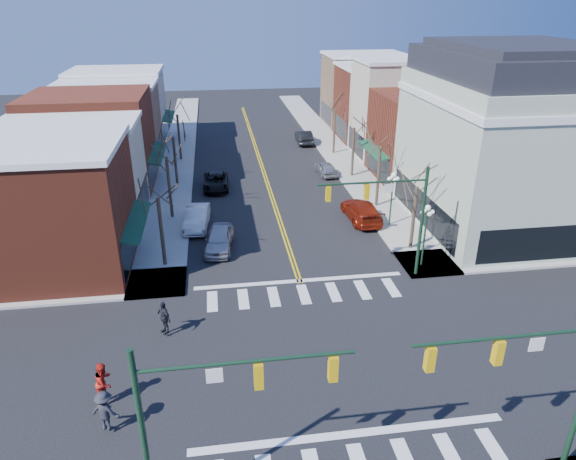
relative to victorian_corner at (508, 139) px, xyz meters
name	(u,v)px	position (x,y,z in m)	size (l,w,h in m)	color
ground	(326,361)	(-16.50, -14.50, -6.66)	(160.00, 160.00, 0.00)	black
sidewalk_left	(169,213)	(-25.25, 5.50, -6.58)	(3.50, 70.00, 0.15)	#9E9B93
sidewalk_right	(376,201)	(-7.75, 5.50, -6.58)	(3.50, 70.00, 0.15)	#9E9B93
bldg_left_brick_a	(43,211)	(-32.00, -2.75, -2.66)	(10.00, 8.50, 8.00)	maroon
bldg_left_stucco_a	(73,176)	(-32.00, 5.00, -2.91)	(10.00, 7.00, 7.50)	#BDB29C
bldg_left_brick_b	(93,142)	(-32.00, 13.00, -2.41)	(10.00, 9.00, 8.50)	maroon
bldg_left_tan	(109,125)	(-32.00, 21.25, -2.76)	(10.00, 7.50, 7.80)	#9A7555
bldg_left_stucco_b	(120,108)	(-32.00, 29.00, -2.56)	(10.00, 8.00, 8.20)	#BDB29C
bldg_right_brick_a	(430,137)	(-1.00, 11.25, -2.66)	(10.00, 8.50, 8.00)	maroon
bldg_right_stucco	(403,110)	(-1.00, 19.00, -1.66)	(10.00, 7.00, 10.00)	#BDB29C
bldg_right_brick_b	(381,104)	(-1.00, 26.50, -2.41)	(10.00, 8.00, 8.50)	maroon
bldg_right_tan	(363,90)	(-1.00, 34.50, -2.16)	(10.00, 8.00, 9.00)	#9A7555
victorian_corner	(508,139)	(0.00, 0.00, 0.00)	(12.25, 14.25, 13.30)	#ABB9A0
traffic_mast_near_left	(203,411)	(-22.05, -21.90, -1.95)	(6.60, 0.28, 7.20)	#14331E
traffic_mast_near_right	(541,375)	(-10.95, -21.90, -1.95)	(6.60, 0.28, 7.20)	#14331E
traffic_mast_far_right	(394,208)	(-10.95, -7.10, -1.95)	(6.60, 0.28, 7.20)	#14331E
lamppost_corner	(426,225)	(-8.30, -6.00, -3.70)	(0.36, 0.36, 4.33)	#14331E
lamppost_midblock	(392,190)	(-8.30, 0.50, -3.70)	(0.36, 0.36, 4.33)	#14331E
tree_left_a	(162,233)	(-24.90, -3.50, -4.28)	(0.24, 0.24, 4.76)	#382B21
tree_left_b	(170,188)	(-24.90, 4.50, -4.14)	(0.24, 0.24, 5.04)	#382B21
tree_left_c	(175,161)	(-24.90, 12.50, -4.38)	(0.24, 0.24, 4.55)	#382B21
tree_left_d	(179,138)	(-24.90, 20.50, -4.21)	(0.24, 0.24, 4.90)	#382B21
tree_right_a	(413,219)	(-8.10, -3.50, -4.35)	(0.24, 0.24, 4.62)	#382B21
tree_right_b	(378,177)	(-8.10, 4.50, -4.07)	(0.24, 0.24, 5.18)	#382B21
tree_right_c	(353,153)	(-8.10, 12.50, -4.24)	(0.24, 0.24, 4.83)	#382B21
tree_right_d	(334,132)	(-8.10, 20.50, -4.17)	(0.24, 0.24, 4.97)	#382B21
car_left_near	(219,239)	(-21.30, -1.55, -5.89)	(1.81, 4.49, 1.53)	#ABAAAF
car_left_mid	(197,218)	(-22.90, 2.44, -5.88)	(1.64, 4.71, 1.55)	silver
car_left_far	(216,182)	(-21.30, 10.93, -5.98)	(2.24, 4.87, 1.35)	black
car_right_near	(361,210)	(-10.10, 2.03, -5.87)	(2.21, 5.44, 1.58)	maroon
car_right_mid	(326,168)	(-10.54, 13.38, -5.99)	(1.56, 3.89, 1.32)	#A4A5A9
car_right_far	(304,137)	(-10.61, 25.39, -5.88)	(1.64, 4.71, 1.55)	black
pedestrian_red_b	(104,382)	(-26.50, -15.85, -5.53)	(0.95, 0.74, 1.95)	red
pedestrian_dark_a	(164,317)	(-24.35, -11.17, -5.58)	(1.08, 0.45, 1.85)	black
pedestrian_dark_b	(105,411)	(-26.19, -17.51, -5.59)	(1.19, 0.68, 1.84)	#22232A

